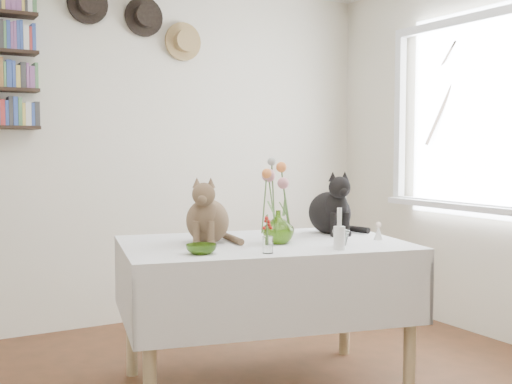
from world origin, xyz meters
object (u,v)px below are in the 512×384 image
dining_table (263,278)px  tabby_cat (207,209)px  black_cat (330,201)px  flower_vase (278,227)px

dining_table → tabby_cat: (-0.26, 0.13, 0.37)m
black_cat → flower_vase: bearing=-145.4°
dining_table → tabby_cat: 0.47m
tabby_cat → flower_vase: (0.30, -0.21, -0.09)m
tabby_cat → black_cat: size_ratio=0.96×
dining_table → flower_vase: size_ratio=9.54×
dining_table → flower_vase: bearing=-63.7°
dining_table → black_cat: size_ratio=4.43×
dining_table → tabby_cat: tabby_cat is taller
dining_table → tabby_cat: bearing=154.5°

